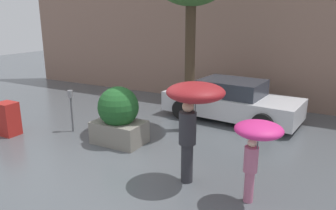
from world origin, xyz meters
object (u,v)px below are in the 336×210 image
(parking_meter, at_px, (71,102))
(planter_box, at_px, (119,116))
(person_adult, at_px, (194,104))
(parked_car_near, at_px, (231,101))
(person_child, at_px, (257,138))
(newspaper_box, at_px, (8,119))

(parking_meter, bearing_deg, planter_box, -1.95)
(person_adult, bearing_deg, parking_meter, 165.53)
(planter_box, height_order, parked_car_near, planter_box)
(person_child, bearing_deg, person_adult, -166.10)
(parking_meter, relative_size, newspaper_box, 1.30)
(planter_box, bearing_deg, parked_car_near, 60.01)
(person_child, bearing_deg, parked_car_near, 134.00)
(parked_car_near, bearing_deg, newspaper_box, 136.33)
(person_adult, xyz_separation_m, person_child, (1.21, -0.16, -0.39))
(person_adult, bearing_deg, parked_car_near, 98.03)
(planter_box, distance_m, newspaper_box, 3.13)
(person_adult, xyz_separation_m, parking_meter, (-4.11, 1.06, -0.74))
(person_adult, relative_size, parked_car_near, 0.47)
(parked_car_near, bearing_deg, planter_box, 155.45)
(parking_meter, xyz_separation_m, newspaper_box, (-1.32, -1.01, -0.40))
(person_adult, relative_size, parking_meter, 1.69)
(planter_box, distance_m, person_adult, 2.81)
(person_adult, distance_m, parking_meter, 4.31)
(planter_box, xyz_separation_m, person_adult, (2.47, -1.00, 0.89))
(parked_car_near, relative_size, newspaper_box, 4.71)
(person_child, xyz_separation_m, newspaper_box, (-6.65, 0.21, -0.75))
(person_adult, height_order, person_child, person_adult)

